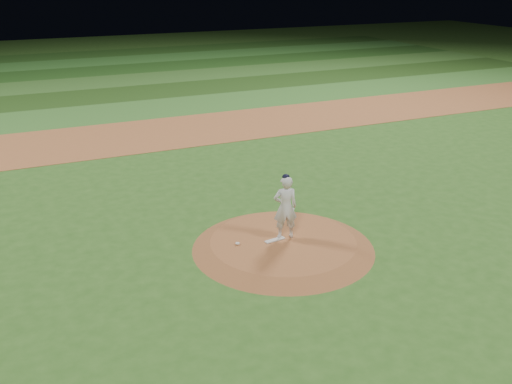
{
  "coord_description": "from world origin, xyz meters",
  "views": [
    {
      "loc": [
        -7.08,
        -13.74,
        7.92
      ],
      "look_at": [
        0.0,
        2.0,
        1.1
      ],
      "focal_mm": 40.0,
      "sensor_mm": 36.0,
      "label": 1
    }
  ],
  "objects_px": {
    "rosin_bag": "(237,243)",
    "pitcher_on_mound": "(285,207)",
    "pitching_rubber": "(275,240)",
    "pitchers_mound": "(283,244)"
  },
  "relations": [
    {
      "from": "rosin_bag",
      "to": "pitcher_on_mound",
      "type": "bearing_deg",
      "value": -5.07
    },
    {
      "from": "rosin_bag",
      "to": "pitcher_on_mound",
      "type": "height_order",
      "value": "pitcher_on_mound"
    },
    {
      "from": "pitching_rubber",
      "to": "rosin_bag",
      "type": "relative_size",
      "value": 4.8
    },
    {
      "from": "rosin_bag",
      "to": "pitching_rubber",
      "type": "bearing_deg",
      "value": -10.09
    },
    {
      "from": "pitching_rubber",
      "to": "rosin_bag",
      "type": "xyz_separation_m",
      "value": [
        -1.13,
        0.2,
        0.02
      ]
    },
    {
      "from": "pitching_rubber",
      "to": "rosin_bag",
      "type": "distance_m",
      "value": 1.15
    },
    {
      "from": "pitching_rubber",
      "to": "pitcher_on_mound",
      "type": "distance_m",
      "value": 1.06
    },
    {
      "from": "pitchers_mound",
      "to": "pitching_rubber",
      "type": "height_order",
      "value": "pitching_rubber"
    },
    {
      "from": "pitching_rubber",
      "to": "pitchers_mound",
      "type": "bearing_deg",
      "value": -32.84
    },
    {
      "from": "pitching_rubber",
      "to": "rosin_bag",
      "type": "bearing_deg",
      "value": 162.21
    }
  ]
}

